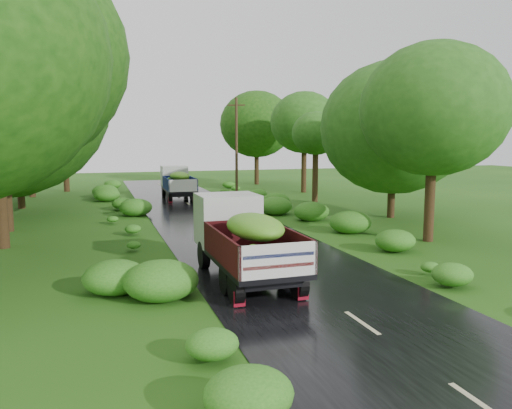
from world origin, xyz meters
name	(u,v)px	position (x,y,z in m)	size (l,w,h in m)	color
ground	(362,323)	(0.00, 0.00, 0.00)	(120.00, 120.00, 0.00)	#1E490F
road	(287,272)	(0.00, 5.00, 0.01)	(6.50, 80.00, 0.02)	black
road_lines	(277,264)	(0.00, 6.00, 0.02)	(0.12, 69.60, 0.00)	#BFB78C
truck_near	(242,234)	(-1.64, 4.73, 1.43)	(2.19, 6.04, 2.53)	black
truck_far	(177,181)	(-0.19, 27.04, 1.36)	(2.13, 5.75, 2.40)	black
utility_pole	(236,147)	(4.25, 26.39, 3.90)	(1.26, 0.61, 7.57)	#382616
trees_left	(12,95)	(-10.26, 20.76, 6.89)	(7.26, 33.84, 9.93)	black
trees_right	(326,125)	(9.41, 21.65, 5.47)	(6.37, 32.70, 7.65)	black
shrubs	(222,221)	(0.00, 14.00, 0.35)	(11.90, 44.00, 0.70)	#286C19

